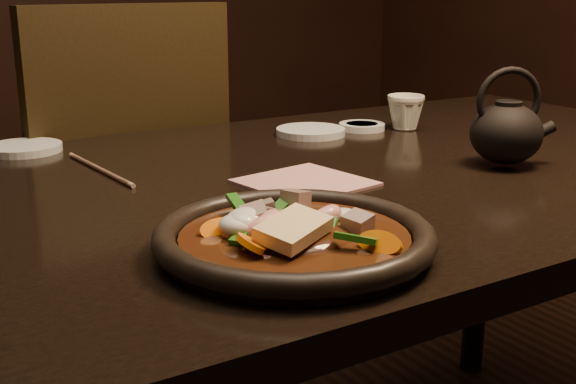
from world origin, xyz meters
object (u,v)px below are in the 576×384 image
chair (110,213)px  plate (294,239)px  table (346,213)px  teapot (507,130)px  tea_cup (405,111)px

chair → plate: (-0.08, -0.90, 0.22)m
table → chair: size_ratio=1.61×
table → chair: bearing=107.6°
teapot → chair: bearing=142.3°
table → chair: (-0.20, 0.62, -0.13)m
chair → tea_cup: chair is taller
chair → teapot: bearing=109.6°
tea_cup → teapot: size_ratio=0.48×
table → teapot: size_ratio=10.40×
chair → plate: bearing=75.3°
plate → table: bearing=45.3°
teapot → tea_cup: bearing=101.3°
tea_cup → teapot: teapot is taller
table → chair: chair is taller
chair → table: bearing=98.0°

